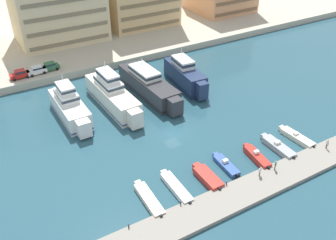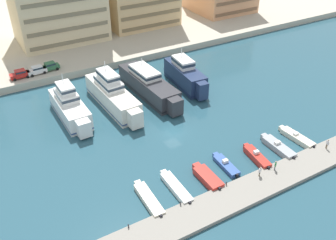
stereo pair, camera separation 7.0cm
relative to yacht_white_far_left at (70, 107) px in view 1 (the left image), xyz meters
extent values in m
plane|color=#285160|center=(13.92, -13.43, -2.32)|extent=(400.00, 400.00, 0.00)
cube|color=#BCB29E|center=(13.92, 50.08, -1.51)|extent=(180.00, 70.00, 1.62)
cube|color=gray|center=(13.92, -31.57, -2.02)|extent=(120.00, 4.97, 0.60)
cube|color=white|center=(0.00, 0.16, -0.60)|extent=(4.24, 12.68, 3.43)
cube|color=white|center=(0.07, -7.09, -0.51)|extent=(2.29, 2.08, 2.92)
cube|color=#334C7F|center=(0.00, 0.16, -1.72)|extent=(4.28, 12.81, 0.24)
cube|color=white|center=(-0.01, 1.11, 1.88)|extent=(3.26, 5.34, 1.53)
cube|color=#233342|center=(-0.01, 1.11, 2.03)|extent=(3.30, 5.39, 0.55)
cube|color=white|center=(-0.01, 1.11, 3.35)|extent=(2.55, 4.17, 1.42)
cube|color=#233342|center=(-0.01, 1.11, 3.49)|extent=(2.58, 4.21, 0.51)
cylinder|color=silver|center=(-0.02, 1.90, 4.96)|extent=(0.16, 0.16, 1.80)
cube|color=white|center=(-0.07, 6.93, -1.37)|extent=(3.51, 0.93, 0.20)
cube|color=silver|center=(8.39, 0.05, -0.43)|extent=(4.97, 16.48, 3.78)
cube|color=silver|center=(8.81, -9.05, -0.33)|extent=(2.42, 2.22, 3.21)
cube|color=#334C7F|center=(8.39, 0.05, -1.65)|extent=(5.02, 16.65, 0.24)
cube|color=white|center=(8.33, 1.27, 2.19)|extent=(3.61, 6.99, 1.46)
cube|color=#233342|center=(8.33, 1.27, 2.34)|extent=(3.65, 7.06, 0.53)
cube|color=white|center=(8.33, 1.27, 3.67)|extent=(2.81, 5.45, 1.50)
cube|color=#233342|center=(8.33, 1.27, 3.82)|extent=(2.85, 5.51, 0.54)
cylinder|color=silver|center=(8.28, 2.30, 5.32)|extent=(0.16, 0.16, 1.80)
cube|color=silver|center=(7.99, 8.64, -1.28)|extent=(3.63, 1.07, 0.20)
cube|color=#333338|center=(16.49, 0.71, -0.47)|extent=(5.41, 17.53, 3.69)
cube|color=#333338|center=(17.02, -8.93, -0.38)|extent=(2.57, 2.36, 3.14)
cube|color=black|center=(16.49, 0.71, -1.67)|extent=(5.46, 17.70, 0.24)
cube|color=white|center=(16.41, 2.01, 2.12)|extent=(3.87, 7.45, 1.48)
cube|color=#233342|center=(16.41, 2.01, 2.27)|extent=(3.92, 7.53, 0.53)
cylinder|color=silver|center=(16.35, 3.10, 3.76)|extent=(0.16, 0.16, 1.80)
cube|color=#333338|center=(15.98, 9.81, -1.30)|extent=(3.84, 1.11, 0.20)
cube|color=navy|center=(24.98, 0.28, -0.26)|extent=(4.65, 12.72, 4.10)
cube|color=navy|center=(24.49, -6.79, -0.16)|extent=(2.21, 2.04, 3.49)
cube|color=#192347|center=(24.98, 0.28, -1.60)|extent=(4.70, 12.84, 0.24)
cube|color=white|center=(25.05, 1.22, 2.63)|extent=(3.32, 5.44, 1.68)
cube|color=#233342|center=(25.05, 1.22, 2.79)|extent=(3.36, 5.49, 0.60)
cylinder|color=silver|center=(25.10, 2.00, 4.37)|extent=(0.16, 0.16, 1.80)
cube|color=navy|center=(25.45, 6.96, -1.19)|extent=(3.28, 1.12, 0.20)
cube|color=beige|center=(2.52, -26.28, -1.88)|extent=(1.83, 6.78, 0.86)
cube|color=beige|center=(2.62, -22.58, -1.88)|extent=(0.92, 0.76, 0.73)
cube|color=black|center=(2.42, -29.82, -1.73)|extent=(0.37, 0.29, 0.60)
cube|color=white|center=(6.98, -26.15, -1.89)|extent=(1.65, 6.80, 0.85)
cube|color=white|center=(7.01, -22.44, -1.89)|extent=(0.89, 0.73, 0.72)
cube|color=black|center=(6.95, -29.72, -1.74)|extent=(0.36, 0.28, 0.60)
cube|color=red|center=(12.03, -26.83, -1.80)|extent=(2.07, 5.18, 1.04)
cube|color=red|center=(12.03, -23.83, -1.80)|extent=(1.14, 0.93, 0.88)
cube|color=black|center=(12.03, -29.60, -1.65)|extent=(0.36, 0.28, 0.60)
cube|color=#33569E|center=(16.22, -25.72, -1.96)|extent=(1.83, 5.23, 0.71)
cube|color=#33569E|center=(16.35, -22.82, -1.96)|extent=(0.91, 0.76, 0.60)
cube|color=silver|center=(16.24, -25.33, -1.36)|extent=(0.90, 0.64, 0.49)
cube|color=#283847|center=(16.25, -25.05, -1.29)|extent=(0.80, 0.12, 0.30)
cube|color=black|center=(16.09, -28.48, -1.81)|extent=(0.37, 0.30, 0.60)
cube|color=red|center=(21.49, -26.76, -1.80)|extent=(2.18, 5.70, 1.04)
cube|color=red|center=(21.85, -23.70, -1.80)|extent=(0.92, 0.78, 0.88)
cube|color=silver|center=(21.54, -26.35, -1.02)|extent=(0.91, 0.70, 0.51)
cube|color=#283847|center=(21.57, -26.07, -0.94)|extent=(0.77, 0.17, 0.31)
cube|color=black|center=(21.13, -29.70, -1.65)|extent=(0.39, 0.32, 0.60)
cube|color=#9EA3A8|center=(26.27, -26.56, -1.81)|extent=(1.90, 6.28, 1.00)
cube|color=#9EA3A8|center=(26.30, -23.07, -1.81)|extent=(1.02, 0.84, 0.85)
cube|color=silver|center=(26.27, -26.10, -1.09)|extent=(1.02, 0.61, 0.44)
cube|color=#283847|center=(26.28, -25.82, -1.02)|extent=(0.92, 0.09, 0.27)
cube|color=black|center=(26.24, -29.87, -1.66)|extent=(0.36, 0.28, 0.60)
cube|color=beige|center=(30.99, -26.11, -1.87)|extent=(2.10, 6.36, 0.90)
cube|color=beige|center=(30.75, -22.65, -1.87)|extent=(0.97, 0.81, 0.76)
cube|color=silver|center=(30.96, -25.64, -1.24)|extent=(0.96, 0.66, 0.36)
cube|color=#283847|center=(30.94, -25.36, -1.18)|extent=(0.84, 0.14, 0.22)
cube|color=black|center=(31.22, -29.41, -1.72)|extent=(0.38, 0.30, 0.60)
cube|color=red|center=(-5.14, 17.81, 0.03)|extent=(4.14, 1.81, 0.80)
cube|color=red|center=(-4.99, 17.81, 0.77)|extent=(2.14, 1.62, 0.68)
cube|color=#1E2833|center=(-4.99, 17.81, 0.77)|extent=(2.10, 1.63, 0.37)
cylinder|color=black|center=(-6.47, 16.92, -0.37)|extent=(0.65, 0.24, 0.64)
cylinder|color=black|center=(-6.51, 18.62, -0.37)|extent=(0.65, 0.24, 0.64)
cylinder|color=black|center=(-3.77, 16.99, -0.37)|extent=(0.65, 0.24, 0.64)
cylinder|color=black|center=(-3.81, 18.69, -0.37)|extent=(0.65, 0.24, 0.64)
cube|color=white|center=(-1.60, 17.87, 0.03)|extent=(4.22, 2.00, 0.80)
cube|color=white|center=(-1.45, 17.89, 0.77)|extent=(2.21, 1.71, 0.68)
cube|color=#1E2833|center=(-1.45, 17.89, 0.77)|extent=(2.17, 1.73, 0.37)
cylinder|color=black|center=(-2.88, 16.93, -0.37)|extent=(0.65, 0.27, 0.64)
cylinder|color=black|center=(-3.01, 18.62, -0.37)|extent=(0.65, 0.27, 0.64)
cylinder|color=black|center=(-0.19, 17.13, -0.37)|extent=(0.65, 0.27, 0.64)
cylinder|color=black|center=(-0.32, 18.82, -0.37)|extent=(0.65, 0.27, 0.64)
cube|color=#2D6642|center=(1.31, 18.36, 0.03)|extent=(4.19, 1.94, 0.80)
cube|color=#2D6642|center=(1.46, 18.37, 0.77)|extent=(2.19, 1.68, 0.68)
cube|color=#1E2833|center=(1.46, 18.37, 0.77)|extent=(2.15, 1.69, 0.37)
cylinder|color=black|center=(0.01, 17.43, -0.37)|extent=(0.65, 0.26, 0.64)
cylinder|color=black|center=(-0.09, 19.13, -0.37)|extent=(0.65, 0.26, 0.64)
cylinder|color=black|center=(2.71, 17.59, -0.37)|extent=(0.65, 0.26, 0.64)
cylinder|color=black|center=(2.61, 19.29, -0.37)|extent=(0.65, 0.26, 0.64)
cube|color=#7E7359|center=(9.32, 27.84, 0.97)|extent=(19.84, 0.24, 0.90)
cube|color=#7E7359|center=(9.32, 27.84, 4.29)|extent=(19.84, 0.24, 0.90)
cube|color=#7E7359|center=(9.32, 27.84, 7.61)|extent=(19.84, 0.24, 0.90)
cube|color=#7E7359|center=(9.32, 27.84, 10.94)|extent=(19.84, 0.24, 0.90)
cube|color=#7B6748|center=(32.27, 28.81, 0.82)|extent=(17.67, 0.24, 0.90)
cube|color=#7B6748|center=(32.27, 28.81, 3.84)|extent=(17.67, 0.24, 0.90)
cube|color=#7B6748|center=(32.27, 28.81, 6.86)|extent=(17.67, 0.24, 0.90)
cube|color=brown|center=(59.85, 26.39, 0.89)|extent=(15.71, 0.24, 0.90)
cube|color=brown|center=(59.85, 26.39, 4.06)|extent=(15.71, 0.24, 0.90)
cylinder|color=#7A6B56|center=(32.69, -30.70, -1.29)|extent=(0.14, 0.14, 0.85)
cylinder|color=#7A6B56|center=(32.72, -30.53, -1.29)|extent=(0.14, 0.14, 0.85)
cube|color=silver|center=(32.70, -30.61, -0.54)|extent=(0.33, 0.51, 0.65)
cylinder|color=silver|center=(32.64, -30.89, -0.59)|extent=(0.10, 0.10, 0.65)
cylinder|color=silver|center=(32.77, -30.33, -0.59)|extent=(0.10, 0.10, 0.65)
sphere|color=tan|center=(32.70, -30.61, -0.09)|extent=(0.24, 0.24, 0.24)
cylinder|color=#282D3D|center=(21.78, -30.29, -1.30)|extent=(0.13, 0.13, 0.83)
cylinder|color=#282D3D|center=(21.66, -30.40, -1.30)|extent=(0.13, 0.13, 0.83)
cube|color=#337F4C|center=(21.72, -30.35, -0.57)|extent=(0.49, 0.48, 0.63)
cylinder|color=#337F4C|center=(21.92, -30.16, -0.62)|extent=(0.10, 0.10, 0.63)
cylinder|color=#337F4C|center=(21.51, -30.53, -0.62)|extent=(0.10, 0.10, 0.63)
sphere|color=beige|center=(21.72, -30.35, -0.14)|extent=(0.23, 0.23, 0.23)
cylinder|color=#7A6B56|center=(18.89, -30.18, -1.30)|extent=(0.13, 0.13, 0.83)
cylinder|color=#7A6B56|center=(18.73, -30.24, -1.30)|extent=(0.13, 0.13, 0.83)
cube|color=silver|center=(18.81, -30.21, -0.57)|extent=(0.51, 0.38, 0.63)
cylinder|color=silver|center=(19.07, -30.12, -0.62)|extent=(0.10, 0.10, 0.63)
cylinder|color=silver|center=(18.55, -30.31, -0.62)|extent=(0.10, 0.10, 0.63)
sphere|color=tan|center=(18.81, -30.21, -0.14)|extent=(0.23, 0.23, 0.23)
cylinder|color=#2D2D33|center=(-2.00, -29.33, -1.49)|extent=(0.18, 0.18, 0.45)
sphere|color=#2D2D33|center=(-2.00, -29.33, -1.21)|extent=(0.20, 0.20, 0.20)
cylinder|color=#2D2D33|center=(5.69, -29.33, -1.49)|extent=(0.18, 0.18, 0.45)
sphere|color=#2D2D33|center=(5.69, -29.33, -1.21)|extent=(0.20, 0.20, 0.20)
cylinder|color=#2D2D33|center=(13.39, -29.33, -1.49)|extent=(0.18, 0.18, 0.45)
sphere|color=#2D2D33|center=(13.39, -29.33, -1.21)|extent=(0.20, 0.20, 0.20)
camera|label=1|loc=(-13.69, -59.35, 35.67)|focal=40.00mm
camera|label=2|loc=(-13.63, -59.38, 35.67)|focal=40.00mm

